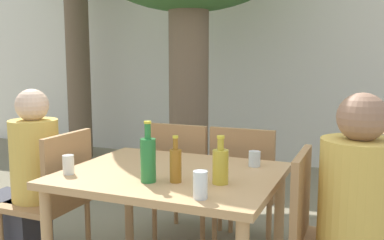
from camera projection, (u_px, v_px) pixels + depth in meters
The scene contains 14 objects.
cafe_building_wall at pixel (286, 55), 5.35m from camera, with size 10.00×0.08×2.80m.
dining_table_front at pixel (171, 187), 2.38m from camera, with size 1.17×0.94×0.72m.
patio_chair_0 at pixel (55, 193), 2.71m from camera, with size 0.44×0.44×0.89m.
patio_chair_1 at pixel (323, 233), 2.09m from camera, with size 0.44×0.44×0.89m.
patio_chair_2 at pixel (184, 175), 3.13m from camera, with size 0.44×0.44×0.89m.
patio_chair_3 at pixel (246, 182), 2.95m from camera, with size 0.44×0.44×0.89m.
person_seated_0 at pixel (26, 187), 2.80m from camera, with size 0.55×0.31×1.16m.
person_seated_1 at pixel (375, 233), 2.00m from camera, with size 0.58×0.36×1.19m.
green_bottle_0 at pixel (148, 158), 2.15m from camera, with size 0.08×0.08×0.31m.
oil_cruet_1 at pixel (220, 165), 2.13m from camera, with size 0.08×0.08×0.24m.
amber_bottle_2 at pixel (176, 164), 2.15m from camera, with size 0.06×0.06×0.24m.
drinking_glass_0 at pixel (254, 159), 2.48m from camera, with size 0.07×0.07×0.09m.
drinking_glass_1 at pixel (200, 185), 1.90m from camera, with size 0.07×0.07×0.13m.
drinking_glass_2 at pixel (68, 165), 2.31m from camera, with size 0.06×0.06×0.10m.
Camera 1 is at (0.99, -2.08, 1.34)m, focal length 40.00 mm.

